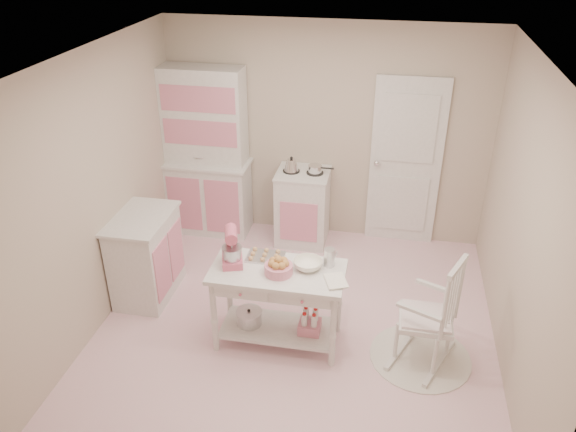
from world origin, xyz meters
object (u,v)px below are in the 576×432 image
object	(u,v)px
work_table	(278,306)
stand_mixer	(232,248)
rocking_chair	(427,310)
bread_basket	(279,269)
base_cabinet	(146,256)
stove	(303,207)
hutch	(206,153)

from	to	relation	value
work_table	stand_mixer	xyz separation A→B (m)	(-0.42, 0.02, 0.57)
rocking_chair	bread_basket	bearing A→B (deg)	-153.83
base_cabinet	stove	bearing A→B (deg)	44.70
rocking_chair	work_table	world-z (taller)	rocking_chair
stove	rocking_chair	xyz separation A→B (m)	(1.42, -1.88, 0.09)
work_table	stove	bearing A→B (deg)	92.65
work_table	base_cabinet	bearing A→B (deg)	162.05
hutch	rocking_chair	size ratio (longest dim) A/B	1.89
work_table	rocking_chair	bearing A→B (deg)	0.29
base_cabinet	hutch	bearing A→B (deg)	81.68
rocking_chair	hutch	bearing A→B (deg)	167.33
hutch	bread_basket	xyz separation A→B (m)	(1.31, -1.98, -0.19)
bread_basket	hutch	bearing A→B (deg)	123.40
rocking_chair	stand_mixer	xyz separation A→B (m)	(-1.75, 0.01, 0.42)
hutch	rocking_chair	distance (m)	3.29
rocking_chair	bread_basket	size ratio (longest dim) A/B	4.40
work_table	stand_mixer	distance (m)	0.71
base_cabinet	work_table	distance (m)	1.58
base_cabinet	bread_basket	size ratio (longest dim) A/B	3.68
base_cabinet	bread_basket	distance (m)	1.66
hutch	work_table	xyz separation A→B (m)	(1.29, -1.93, -0.64)
hutch	stand_mixer	xyz separation A→B (m)	(0.87, -1.91, -0.07)
bread_basket	stand_mixer	bearing A→B (deg)	170.96
rocking_chair	work_table	distance (m)	1.34
work_table	stand_mixer	world-z (taller)	stand_mixer
base_cabinet	stand_mixer	bearing A→B (deg)	-23.34
hutch	rocking_chair	xyz separation A→B (m)	(2.62, -1.93, -0.49)
stove	work_table	size ratio (longest dim) A/B	0.77
work_table	stand_mixer	size ratio (longest dim) A/B	3.53
rocking_chair	stand_mixer	bearing A→B (deg)	-156.75
hutch	work_table	distance (m)	2.41
hutch	stand_mixer	world-z (taller)	hutch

